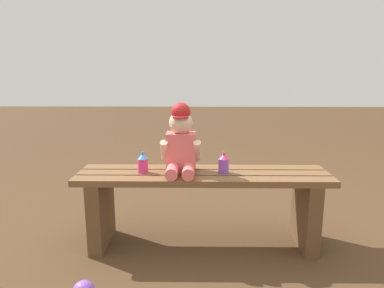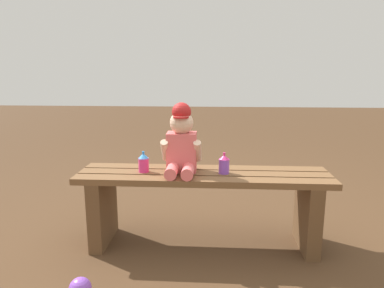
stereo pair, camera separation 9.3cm
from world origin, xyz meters
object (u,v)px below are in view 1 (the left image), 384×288
object	(u,v)px
park_bench	(203,197)
child_figure	(181,142)
sippy_cup_left	(143,163)
sippy_cup_right	(224,163)

from	to	relation	value
park_bench	child_figure	size ratio (longest dim) A/B	3.62
park_bench	sippy_cup_left	distance (m)	0.41
child_figure	sippy_cup_left	distance (m)	0.25
child_figure	sippy_cup_right	size ratio (longest dim) A/B	3.26
child_figure	sippy_cup_right	bearing A→B (deg)	-4.23
child_figure	sippy_cup_left	world-z (taller)	child_figure
park_bench	child_figure	bearing A→B (deg)	175.59
child_figure	sippy_cup_left	xyz separation A→B (m)	(-0.22, -0.02, -0.12)
park_bench	sippy_cup_left	bearing A→B (deg)	-178.65
park_bench	sippy_cup_left	size ratio (longest dim) A/B	11.80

